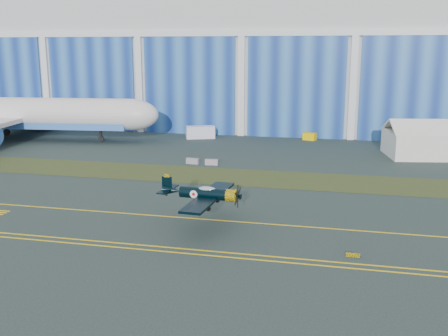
% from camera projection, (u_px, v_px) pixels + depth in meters
% --- Properties ---
extents(ground, '(260.00, 260.00, 0.00)m').
position_uv_depth(ground, '(160.00, 202.00, 61.61)').
color(ground, '#2B3936').
rests_on(ground, ground).
extents(grass_median, '(260.00, 10.00, 0.02)m').
position_uv_depth(grass_median, '(193.00, 175.00, 74.90)').
color(grass_median, '#475128').
rests_on(grass_median, ground).
extents(hangar, '(220.00, 45.70, 30.00)m').
position_uv_depth(hangar, '(260.00, 60.00, 126.43)').
color(hangar, silver).
rests_on(hangar, ground).
extents(taxiway_centreline, '(200.00, 0.20, 0.02)m').
position_uv_depth(taxiway_centreline, '(144.00, 215.00, 56.86)').
color(taxiway_centreline, yellow).
rests_on(taxiway_centreline, ground).
extents(edge_line_near, '(80.00, 0.20, 0.02)m').
position_uv_depth(edge_line_near, '(106.00, 246.00, 47.83)').
color(edge_line_near, yellow).
rests_on(edge_line_near, ground).
extents(edge_line_far, '(80.00, 0.20, 0.02)m').
position_uv_depth(edge_line_far, '(111.00, 242.00, 48.78)').
color(edge_line_far, yellow).
rests_on(edge_line_far, ground).
extents(guard_board_right, '(1.20, 0.15, 0.35)m').
position_uv_depth(guard_board_right, '(353.00, 255.00, 45.34)').
color(guard_board_right, yellow).
rests_on(guard_board_right, ground).
extents(warbird, '(10.06, 11.87, 3.35)m').
position_uv_depth(warbird, '(204.00, 193.00, 52.39)').
color(warbird, black).
rests_on(warbird, ground).
extents(jetliner, '(73.82, 64.66, 23.72)m').
position_uv_depth(jetliner, '(4.00, 79.00, 100.91)').
color(jetliner, silver).
rests_on(jetliner, ground).
extents(tent, '(15.12, 12.20, 6.30)m').
position_uv_depth(tent, '(429.00, 138.00, 86.91)').
color(tent, white).
rests_on(tent, ground).
extents(shipping_container, '(6.09, 4.25, 2.45)m').
position_uv_depth(shipping_container, '(200.00, 132.00, 104.82)').
color(shipping_container, white).
rests_on(shipping_container, ground).
extents(tug, '(2.77, 2.18, 1.42)m').
position_uv_depth(tug, '(310.00, 136.00, 102.98)').
color(tug, '#FFD000').
rests_on(tug, ground).
extents(barrier_a, '(2.06, 0.86, 0.90)m').
position_uv_depth(barrier_a, '(192.00, 161.00, 81.76)').
color(barrier_a, gray).
rests_on(barrier_a, ground).
extents(barrier_b, '(2.04, 0.75, 0.90)m').
position_uv_depth(barrier_b, '(212.00, 162.00, 80.97)').
color(barrier_b, '#9C879A').
rests_on(barrier_b, ground).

